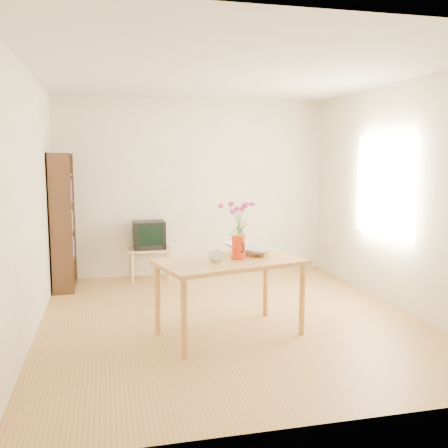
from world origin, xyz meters
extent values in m
plane|color=olive|center=(0.00, 0.00, 0.00)|extent=(4.50, 4.50, 0.00)
plane|color=white|center=(0.00, 0.00, 2.60)|extent=(4.50, 4.50, 0.00)
plane|color=beige|center=(0.00, 2.25, 1.30)|extent=(4.00, 0.00, 4.00)
plane|color=beige|center=(0.00, -2.25, 1.30)|extent=(4.00, 0.00, 4.00)
plane|color=beige|center=(-2.00, 0.00, 1.30)|extent=(0.00, 4.50, 4.50)
plane|color=beige|center=(2.00, 0.00, 1.30)|extent=(0.00, 4.50, 4.50)
plane|color=white|center=(1.98, 0.30, 1.40)|extent=(0.00, 1.30, 1.30)
cube|color=#B27B3D|center=(-0.12, -0.47, 0.73)|extent=(1.53, 1.10, 0.04)
cylinder|color=#B27B3D|center=(-0.65, -0.95, 0.35)|extent=(0.06, 0.06, 0.71)
cylinder|color=#B27B3D|center=(0.57, -0.64, 0.35)|extent=(0.06, 0.06, 0.71)
cylinder|color=#B27B3D|center=(-0.82, -0.31, 0.35)|extent=(0.06, 0.06, 0.71)
cylinder|color=#B27B3D|center=(0.40, 0.01, 0.35)|extent=(0.06, 0.06, 0.71)
cube|color=tan|center=(-0.70, 1.97, 0.45)|extent=(0.60, 0.45, 0.03)
cylinder|color=tan|center=(-0.96, 1.78, 0.22)|extent=(0.04, 0.04, 0.43)
cylinder|color=tan|center=(-0.44, 1.78, 0.22)|extent=(0.04, 0.04, 0.43)
cylinder|color=tan|center=(-0.96, 2.15, 0.22)|extent=(0.04, 0.04, 0.43)
cylinder|color=tan|center=(-0.44, 2.15, 0.22)|extent=(0.04, 0.04, 0.43)
cube|color=black|center=(-1.85, 1.41, 0.90)|extent=(0.28, 0.02, 1.80)
cube|color=black|center=(-1.85, 2.09, 0.90)|extent=(0.28, 0.03, 1.80)
cube|color=black|center=(-1.98, 1.75, 0.90)|extent=(0.02, 0.70, 1.80)
cube|color=black|center=(-1.85, 1.75, 0.04)|extent=(0.27, 0.65, 0.02)
cube|color=black|center=(-1.85, 1.75, 0.40)|extent=(0.27, 0.65, 0.02)
cube|color=black|center=(-1.85, 1.75, 0.78)|extent=(0.27, 0.65, 0.02)
cube|color=black|center=(-1.85, 1.75, 1.16)|extent=(0.27, 0.65, 0.02)
cube|color=black|center=(-1.85, 1.75, 1.52)|extent=(0.27, 0.65, 0.02)
cube|color=black|center=(-1.85, 1.75, 1.78)|extent=(0.27, 0.65, 0.02)
cylinder|color=red|center=(-0.03, -0.43, 0.86)|extent=(0.13, 0.13, 0.22)
cylinder|color=red|center=(-0.03, -0.43, 0.76)|extent=(0.15, 0.15, 0.02)
cylinder|color=red|center=(-0.03, -0.43, 0.98)|extent=(0.14, 0.14, 0.01)
cone|color=red|center=(-0.03, -0.49, 0.95)|extent=(0.05, 0.07, 0.06)
torus|color=black|center=(-0.01, -0.35, 0.87)|extent=(0.03, 0.10, 0.10)
imported|color=white|center=(-0.27, -0.50, 0.80)|extent=(0.17, 0.17, 0.10)
imported|color=white|center=(0.16, -0.14, 0.97)|extent=(0.60, 0.60, 0.44)
imported|color=white|center=(0.12, -0.14, 0.93)|extent=(0.08, 0.08, 0.07)
imported|color=white|center=(0.21, -0.12, 0.93)|extent=(0.07, 0.07, 0.06)
cube|color=black|center=(-0.70, 1.97, 0.65)|extent=(0.45, 0.41, 0.39)
cube|color=black|center=(-0.70, 2.04, 0.67)|extent=(0.31, 0.23, 0.27)
cube|color=black|center=(-0.70, 1.76, 0.67)|extent=(0.35, 0.02, 0.27)
camera|label=1|loc=(-1.27, -5.09, 1.73)|focal=40.00mm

